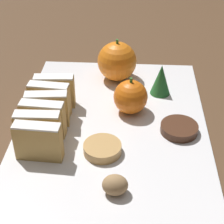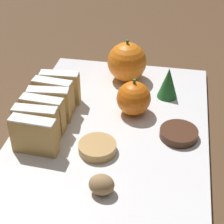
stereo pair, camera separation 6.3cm
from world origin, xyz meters
name	(u,v)px [view 2 (the right image)]	position (x,y,z in m)	size (l,w,h in m)	color
ground_plane	(112,132)	(0.00, 0.00, 0.00)	(6.00, 6.00, 0.00)	#513823
serving_platter	(112,129)	(0.00, 0.00, 0.01)	(0.33, 0.46, 0.01)	white
stollen_slice_front	(34,136)	(-0.11, -0.09, 0.04)	(0.07, 0.03, 0.06)	tan
stollen_slice_second	(37,124)	(-0.11, -0.06, 0.04)	(0.07, 0.02, 0.06)	tan
stollen_slice_third	(43,114)	(-0.11, -0.03, 0.04)	(0.07, 0.03, 0.06)	tan
stollen_slice_fourth	(49,105)	(-0.11, 0.00, 0.04)	(0.07, 0.03, 0.06)	tan
stollen_slice_fifth	(53,96)	(-0.11, 0.03, 0.04)	(0.07, 0.03, 0.06)	tan
stollen_slice_sixth	(60,88)	(-0.11, 0.06, 0.04)	(0.07, 0.03, 0.06)	tan
orange_near	(125,62)	(0.00, 0.16, 0.05)	(0.08, 0.08, 0.09)	orange
orange_far	(134,98)	(0.03, 0.05, 0.04)	(0.06, 0.06, 0.07)	orange
walnut	(102,185)	(0.01, -0.15, 0.03)	(0.04, 0.03, 0.03)	#9E7A51
chocolate_cookie	(179,134)	(0.11, -0.01, 0.02)	(0.06, 0.06, 0.01)	#472819
gingerbread_cookie	(97,148)	(-0.01, -0.07, 0.02)	(0.06, 0.06, 0.01)	tan
evergreen_sprig	(168,83)	(0.09, 0.11, 0.04)	(0.04, 0.04, 0.06)	#23662D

